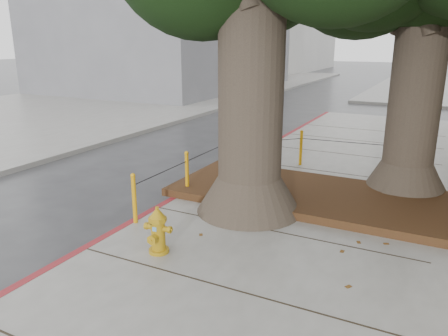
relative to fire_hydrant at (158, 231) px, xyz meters
name	(u,v)px	position (x,y,z in m)	size (l,w,h in m)	color
ground	(190,287)	(0.84, -0.43, -0.52)	(140.00, 140.00, 0.00)	#28282B
sidewalk_opposite	(49,112)	(-13.16, 9.57, -0.45)	(14.00, 60.00, 0.15)	slate
curb_red	(171,203)	(-1.16, 2.07, -0.45)	(0.14, 26.00, 0.16)	maroon
planter_bed	(325,197)	(1.74, 3.47, -0.29)	(6.40, 2.60, 0.16)	black
building_far_grey	(169,0)	(-14.16, 21.57, 5.48)	(12.00, 16.00, 12.00)	slate
building_far_white	(267,2)	(-16.16, 44.57, 6.98)	(12.00, 18.00, 15.00)	silver
bollard_ring	(256,161)	(-0.03, 3.95, 0.14)	(3.79, 5.39, 0.95)	orange
fire_hydrant	(158,231)	(0.00, 0.00, 0.00)	(0.40, 0.37, 0.76)	#B88A12
car_dark	(174,88)	(-10.70, 16.67, 0.13)	(1.83, 4.50, 1.31)	black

